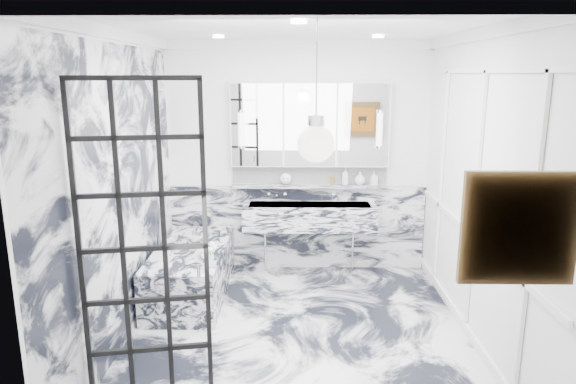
{
  "coord_description": "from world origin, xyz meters",
  "views": [
    {
      "loc": [
        -0.02,
        -4.45,
        2.42
      ],
      "look_at": [
        -0.09,
        0.5,
        1.28
      ],
      "focal_mm": 32.0,
      "sensor_mm": 36.0,
      "label": 1
    }
  ],
  "objects_px": {
    "bathtub": "(192,271)",
    "trough_sink": "(309,216)",
    "crittall_door": "(144,249)",
    "mirror_cabinet": "(310,125)"
  },
  "relations": [
    {
      "from": "bathtub",
      "to": "trough_sink",
      "type": "bearing_deg",
      "value": 26.48
    },
    {
      "from": "crittall_door",
      "to": "mirror_cabinet",
      "type": "xyz_separation_m",
      "value": [
        1.26,
        2.7,
        0.62
      ]
    },
    {
      "from": "trough_sink",
      "to": "mirror_cabinet",
      "type": "distance_m",
      "value": 1.1
    },
    {
      "from": "trough_sink",
      "to": "bathtub",
      "type": "distance_m",
      "value": 1.55
    },
    {
      "from": "trough_sink",
      "to": "bathtub",
      "type": "bearing_deg",
      "value": -153.52
    },
    {
      "from": "crittall_door",
      "to": "bathtub",
      "type": "distance_m",
      "value": 2.09
    },
    {
      "from": "crittall_door",
      "to": "trough_sink",
      "type": "distance_m",
      "value": 2.86
    },
    {
      "from": "mirror_cabinet",
      "to": "bathtub",
      "type": "height_order",
      "value": "mirror_cabinet"
    },
    {
      "from": "crittall_door",
      "to": "mirror_cabinet",
      "type": "relative_size",
      "value": 1.26
    },
    {
      "from": "trough_sink",
      "to": "mirror_cabinet",
      "type": "relative_size",
      "value": 0.84
    }
  ]
}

